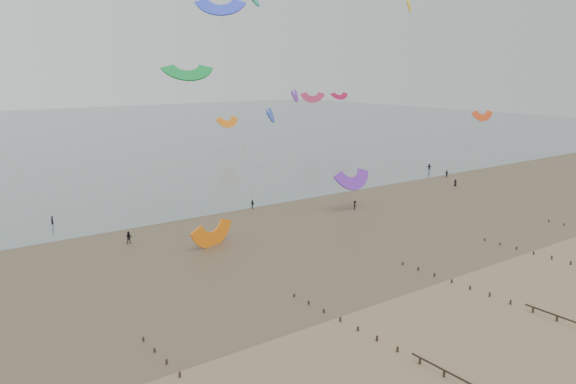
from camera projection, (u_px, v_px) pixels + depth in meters
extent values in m
plane|color=brown|center=(459.00, 302.00, 62.53)|extent=(500.00, 500.00, 0.00)
plane|color=#475654|center=(35.00, 135.00, 219.96)|extent=(500.00, 500.00, 0.00)
plane|color=#473A28|center=(278.00, 230.00, 90.07)|extent=(500.00, 500.00, 0.00)
ellipsoid|color=slate|center=(220.00, 279.00, 69.44)|extent=(23.60, 14.36, 0.01)
ellipsoid|color=slate|center=(323.00, 215.00, 99.37)|extent=(33.64, 18.32, 0.01)
ellipsoid|color=slate|center=(476.00, 199.00, 112.14)|extent=(19.65, 13.67, 0.01)
cube|color=black|center=(180.00, 375.00, 47.22)|extent=(0.16, 0.16, 0.54)
cube|color=black|center=(167.00, 362.00, 49.29)|extent=(0.16, 0.16, 0.51)
cube|color=black|center=(155.00, 351.00, 51.37)|extent=(0.16, 0.16, 0.48)
cube|color=black|center=(143.00, 340.00, 53.44)|extent=(0.16, 0.16, 0.45)
cube|color=black|center=(444.00, 374.00, 47.25)|extent=(0.16, 0.16, 0.68)
cube|color=black|center=(420.00, 361.00, 49.32)|extent=(0.16, 0.16, 0.65)
cube|color=black|center=(398.00, 350.00, 51.40)|extent=(0.16, 0.16, 0.62)
cube|color=black|center=(377.00, 339.00, 53.47)|extent=(0.16, 0.16, 0.59)
cube|color=black|center=(358.00, 329.00, 55.55)|extent=(0.16, 0.16, 0.57)
cube|color=black|center=(340.00, 320.00, 57.62)|extent=(0.16, 0.16, 0.54)
cube|color=black|center=(324.00, 311.00, 59.69)|extent=(0.16, 0.16, 0.51)
cube|color=black|center=(309.00, 303.00, 61.77)|extent=(0.16, 0.16, 0.48)
cube|color=black|center=(294.00, 296.00, 63.84)|extent=(0.16, 0.16, 0.45)
cube|color=black|center=(557.00, 319.00, 57.65)|extent=(0.16, 0.16, 0.68)
cube|color=black|center=(533.00, 310.00, 59.72)|extent=(0.16, 0.16, 0.65)
cube|color=black|center=(511.00, 302.00, 61.80)|extent=(0.16, 0.16, 0.62)
cube|color=black|center=(490.00, 295.00, 63.87)|extent=(0.16, 0.16, 0.59)
cube|color=black|center=(470.00, 288.00, 65.95)|extent=(0.16, 0.16, 0.57)
cube|color=black|center=(452.00, 281.00, 68.02)|extent=(0.16, 0.16, 0.54)
cube|color=black|center=(434.00, 275.00, 70.10)|extent=(0.16, 0.16, 0.51)
cube|color=black|center=(418.00, 269.00, 72.17)|extent=(0.16, 0.16, 0.48)
cube|color=black|center=(403.00, 264.00, 74.25)|extent=(0.16, 0.16, 0.45)
cube|color=black|center=(571.00, 263.00, 74.27)|extent=(0.16, 0.16, 0.59)
cube|color=black|center=(552.00, 258.00, 76.35)|extent=(0.16, 0.16, 0.57)
cube|color=black|center=(534.00, 253.00, 78.42)|extent=(0.16, 0.16, 0.54)
cube|color=black|center=(517.00, 248.00, 80.50)|extent=(0.16, 0.16, 0.51)
cube|color=black|center=(500.00, 244.00, 82.57)|extent=(0.16, 0.16, 0.48)
cube|color=black|center=(485.00, 240.00, 84.65)|extent=(0.16, 0.16, 0.45)
cube|color=black|center=(564.00, 224.00, 92.97)|extent=(0.16, 0.16, 0.48)
cube|color=black|center=(549.00, 221.00, 95.05)|extent=(0.16, 0.16, 0.45)
imported|color=black|center=(52.00, 221.00, 92.69)|extent=(0.71, 0.70, 1.65)
imported|color=black|center=(129.00, 238.00, 83.11)|extent=(1.14, 1.04, 1.89)
imported|color=black|center=(355.00, 205.00, 103.28)|extent=(1.04, 1.26, 1.70)
imported|color=black|center=(252.00, 204.00, 104.19)|extent=(0.49, 1.00, 1.65)
imported|color=black|center=(429.00, 167.00, 142.53)|extent=(1.76, 0.95, 1.81)
imported|color=black|center=(447.00, 174.00, 134.15)|extent=(0.80, 0.94, 1.69)
imported|color=black|center=(455.00, 183.00, 123.78)|extent=(0.93, 0.90, 1.61)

